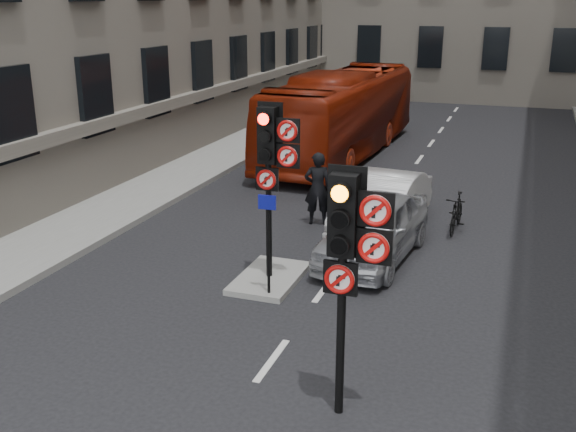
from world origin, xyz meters
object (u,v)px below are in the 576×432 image
Objects in this scene: signal_near at (350,243)px; signal_far at (272,154)px; car_silver at (374,227)px; car_white at (382,204)px; car_pink at (324,146)px; bus_red at (342,114)px; motorcyclist at (318,188)px; motorcycle at (457,213)px; info_sign at (268,231)px.

signal_far is (-2.60, 4.00, 0.12)m from signal_near.
car_silver is (1.66, 2.01, -1.98)m from signal_far.
car_silver is (-0.94, 6.01, -1.86)m from signal_near.
car_pink is at bearing 123.97° from car_white.
signal_far is at bearing -78.56° from bus_red.
signal_far reaches higher than signal_near.
signal_near is 14.71m from car_pink.
bus_red is (-3.41, 9.79, 0.82)m from car_silver.
car_pink is 2.61× the size of motorcyclist.
motorcycle is at bearing 63.72° from car_silver.
motorcycle is (4.97, -7.29, -1.06)m from bus_red.
signal_far is at bearing 101.46° from info_sign.
car_white is 6.87m from car_pink.
bus_red reaches higher than motorcycle.
info_sign is (-2.99, -5.31, 0.93)m from motorcycle.
car_silver is 8.63m from car_pink.
info_sign reaches higher than car_pink.
car_silver is at bearing -78.65° from car_white.
motorcycle is 6.17m from info_sign.
motorcyclist is (-3.45, -0.63, 0.47)m from motorcycle.
bus_red is at bearing 98.48° from signal_far.
motorcyclist is (-0.25, 3.88, -1.75)m from signal_far.
info_sign is (-1.24, -4.68, 0.70)m from car_white.
motorcycle is at bearing 24.86° from car_white.
signal_far is 0.32× the size of bus_red.
motorcyclist is 4.73m from info_sign.
info_sign reaches higher than car_white.
bus_red is at bearing -96.82° from motorcyclist.
signal_near is 8.54m from motorcyclist.
car_white reaches higher than motorcycle.
bus_red reaches higher than info_sign.
car_pink is 3.13× the size of motorcycle.
motorcyclist is (1.62, -6.01, 0.23)m from car_pink.
signal_far is at bearing 123.02° from signal_near.
car_silver is 3.24m from info_sign.
car_pink is at bearing 97.69° from info_sign.
signal_near reaches higher than car_pink.
car_silver is 2.23× the size of motorcyclist.
motorcycle is at bearing 85.91° from signal_near.
bus_red reaches higher than car_pink.
car_silver is 2.68m from motorcyclist.
motorcyclist is (-1.90, 1.87, 0.23)m from car_silver.
signal_near reaches higher than car_white.
motorcyclist is at bearing -76.23° from bus_red.
info_sign is (0.21, -0.81, -1.29)m from signal_far.
car_white is 4.89m from info_sign.
car_pink is 6.23m from motorcyclist.
info_sign is at bearing -78.15° from bus_red.
car_pink is at bearing 107.85° from signal_near.
signal_far is 2.26× the size of motorcycle.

